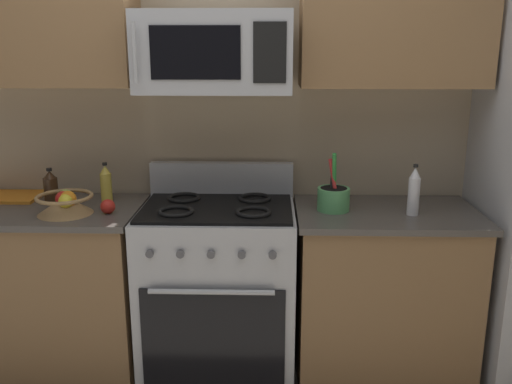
# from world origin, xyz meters

# --- Properties ---
(wall_back) EXTENTS (8.00, 0.10, 2.60)m
(wall_back) POSITION_xyz_m (0.00, 0.98, 1.30)
(wall_back) COLOR tan
(wall_back) RESTS_ON ground
(counter_left) EXTENTS (0.91, 0.59, 0.91)m
(counter_left) POSITION_xyz_m (-0.85, 0.61, 0.46)
(counter_left) COLOR olive
(counter_left) RESTS_ON ground
(range_oven) EXTENTS (0.76, 0.63, 1.09)m
(range_oven) POSITION_xyz_m (-0.00, 0.61, 0.47)
(range_oven) COLOR #B2B5BA
(range_oven) RESTS_ON ground
(counter_right) EXTENTS (0.89, 0.59, 0.91)m
(counter_right) POSITION_xyz_m (0.83, 0.61, 0.46)
(counter_right) COLOR olive
(counter_right) RESTS_ON ground
(microwave) EXTENTS (0.71, 0.44, 0.36)m
(microwave) POSITION_xyz_m (-0.00, 0.64, 1.66)
(microwave) COLOR #B2B5BA
(upper_cabinets_left) EXTENTS (0.90, 0.34, 0.80)m
(upper_cabinets_left) POSITION_xyz_m (-0.85, 0.76, 1.89)
(upper_cabinets_left) COLOR olive
(upper_cabinets_right) EXTENTS (0.88, 0.34, 0.80)m
(upper_cabinets_right) POSITION_xyz_m (0.84, 0.76, 1.89)
(upper_cabinets_right) COLOR olive
(utensil_crock) EXTENTS (0.16, 0.16, 0.29)m
(utensil_crock) POSITION_xyz_m (0.57, 0.61, 0.97)
(utensil_crock) COLOR #59AD66
(utensil_crock) RESTS_ON counter_right
(fruit_basket) EXTENTS (0.27, 0.27, 0.11)m
(fruit_basket) POSITION_xyz_m (-0.72, 0.52, 0.96)
(fruit_basket) COLOR #9E7A4C
(fruit_basket) RESTS_ON counter_left
(apple_loose) EXTENTS (0.07, 0.07, 0.07)m
(apple_loose) POSITION_xyz_m (-0.52, 0.52, 0.95)
(apple_loose) COLOR red
(apple_loose) RESTS_ON counter_left
(cutting_board) EXTENTS (0.39, 0.25, 0.02)m
(cutting_board) POSITION_xyz_m (-1.15, 0.79, 0.92)
(cutting_board) COLOR orange
(cutting_board) RESTS_ON counter_left
(bottle_soy) EXTENTS (0.07, 0.07, 0.18)m
(bottle_soy) POSITION_xyz_m (-0.86, 0.70, 0.99)
(bottle_soy) COLOR #382314
(bottle_soy) RESTS_ON counter_left
(bottle_oil) EXTENTS (0.06, 0.06, 0.21)m
(bottle_oil) POSITION_xyz_m (-0.58, 0.73, 1.00)
(bottle_oil) COLOR gold
(bottle_oil) RESTS_ON counter_left
(bottle_vinegar) EXTENTS (0.06, 0.06, 0.24)m
(bottle_vinegar) POSITION_xyz_m (0.94, 0.55, 1.02)
(bottle_vinegar) COLOR silver
(bottle_vinegar) RESTS_ON counter_right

